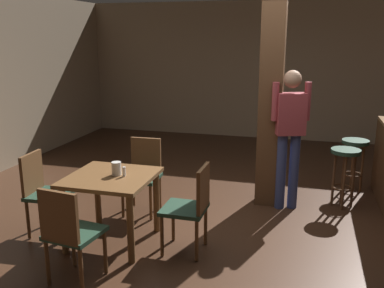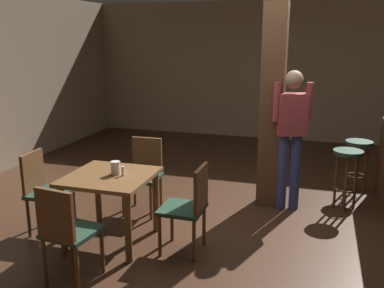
{
  "view_description": "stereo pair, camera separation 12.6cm",
  "coord_description": "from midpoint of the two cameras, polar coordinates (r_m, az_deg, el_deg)",
  "views": [
    {
      "loc": [
        0.71,
        -4.5,
        2.11
      ],
      "look_at": [
        -0.52,
        -0.02,
        0.93
      ],
      "focal_mm": 40.0,
      "sensor_mm": 36.0,
      "label": 1
    },
    {
      "loc": [
        0.83,
        -4.46,
        2.11
      ],
      "look_at": [
        -0.52,
        -0.02,
        0.93
      ],
      "focal_mm": 40.0,
      "sensor_mm": 36.0,
      "label": 2
    }
  ],
  "objects": [
    {
      "name": "bar_stool_mid",
      "position": [
        6.22,
        21.81,
        -1.24
      ],
      "size": [
        0.36,
        0.36,
        0.74
      ],
      "color": "#1E3828",
      "rests_on": "ground_plane"
    },
    {
      "name": "pillar",
      "position": [
        5.35,
        11.39,
        6.36
      ],
      "size": [
        0.28,
        0.28,
        2.8
      ],
      "primitive_type": "cube",
      "color": "#4C301C",
      "rests_on": "ground_plane"
    },
    {
      "name": "chair_south",
      "position": [
        3.85,
        -15.55,
        -10.88
      ],
      "size": [
        0.47,
        0.47,
        0.89
      ],
      "color": "#1E3828",
      "rests_on": "ground_plane"
    },
    {
      "name": "chair_east",
      "position": [
        4.22,
        0.55,
        -8.06
      ],
      "size": [
        0.42,
        0.42,
        0.89
      ],
      "color": "#1E3828",
      "rests_on": "ground_plane"
    },
    {
      "name": "napkin_cup",
      "position": [
        4.43,
        -9.36,
        -3.17
      ],
      "size": [
        0.1,
        0.1,
        0.14
      ],
      "primitive_type": "cylinder",
      "color": "beige",
      "rests_on": "dining_table"
    },
    {
      "name": "dining_table",
      "position": [
        4.48,
        -10.02,
        -5.73
      ],
      "size": [
        0.85,
        0.85,
        0.73
      ],
      "color": "brown",
      "rests_on": "ground_plane"
    },
    {
      "name": "ground_plane",
      "position": [
        5.01,
        6.58,
        -10.74
      ],
      "size": [
        10.8,
        10.8,
        0.0
      ],
      "primitive_type": "plane",
      "color": "#382114"
    },
    {
      "name": "standing_person",
      "position": [
        5.28,
        13.76,
        1.74
      ],
      "size": [
        0.47,
        0.3,
        1.72
      ],
      "color": "maroon",
      "rests_on": "ground_plane"
    },
    {
      "name": "wall_back",
      "position": [
        9.04,
        12.12,
        9.44
      ],
      "size": [
        8.0,
        0.1,
        2.8
      ],
      "primitive_type": "cube",
      "color": "gray",
      "rests_on": "ground_plane"
    },
    {
      "name": "salt_shaker",
      "position": [
        4.38,
        -8.38,
        -3.59
      ],
      "size": [
        0.03,
        0.03,
        0.1
      ],
      "primitive_type": "cylinder",
      "color": "silver",
      "rests_on": "dining_table"
    },
    {
      "name": "chair_west",
      "position": [
        4.91,
        -18.48,
        -5.56
      ],
      "size": [
        0.44,
        0.44,
        0.89
      ],
      "color": "#1E3828",
      "rests_on": "ground_plane"
    },
    {
      "name": "bar_stool_near",
      "position": [
        5.62,
        20.6,
        -2.62
      ],
      "size": [
        0.36,
        0.36,
        0.75
      ],
      "color": "#1E3828",
      "rests_on": "ground_plane"
    },
    {
      "name": "chair_north",
      "position": [
        5.25,
        -5.72,
        -3.6
      ],
      "size": [
        0.43,
        0.43,
        0.89
      ],
      "color": "#1E3828",
      "rests_on": "ground_plane"
    }
  ]
}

